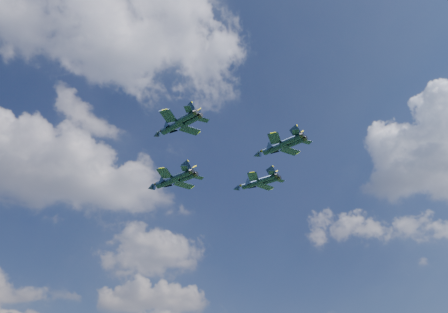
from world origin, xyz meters
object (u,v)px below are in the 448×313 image
jet_lead (167,182)px  jet_slot (274,148)px  jet_left (172,127)px  jet_right (251,184)px

jet_lead → jet_slot: (20.58, -25.42, -0.75)m
jet_left → jet_right: jet_right is taller
jet_right → jet_slot: 22.93m
jet_lead → jet_right: (23.60, -2.83, 1.78)m
jet_lead → jet_left: size_ratio=1.17×
jet_lead → jet_slot: bearing=-88.5°
jet_slot → jet_right: bearing=48.5°
jet_left → jet_right: (27.57, 23.04, 2.12)m
jet_left → jet_slot: 24.55m
jet_lead → jet_left: bearing=-136.2°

